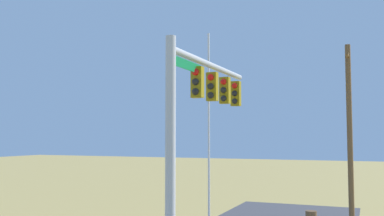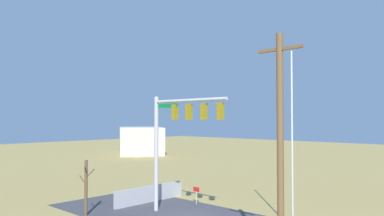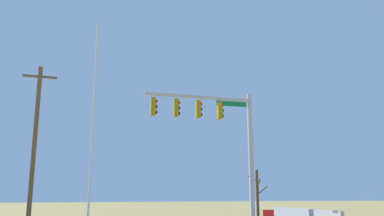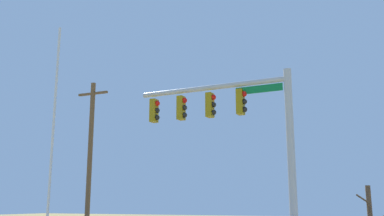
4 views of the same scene
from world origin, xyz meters
The scene contains 8 objects.
sidewalk_corner centered at (4.21, -0.20, 0.00)m, with size 6.00×6.00×0.01m, color #B7B5AD.
retaining_fence centered at (5.47, -1.62, 0.59)m, with size 0.20×6.28×1.18m, color #A8A8AD.
signal_mast centered at (1.35, -0.15, 5.40)m, with size 6.20×0.47×7.54m.
flagpole centered at (-5.55, -2.35, 4.91)m, with size 0.10×0.10×9.82m, color silver.
utility_pole centered at (-8.40, 3.83, 4.83)m, with size 1.90×0.26×9.32m.
bare_tree centered at (5.44, 3.69, 1.80)m, with size 1.27×1.02×3.47m.
open_sign centered at (2.50, -3.35, 0.91)m, with size 0.56×0.04×1.22m.
distant_building centered at (36.37, -25.83, 2.30)m, with size 11.24×7.21×4.59m, color beige.
Camera 2 is at (-15.81, 16.59, 6.05)m, focal length 35.53 mm.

